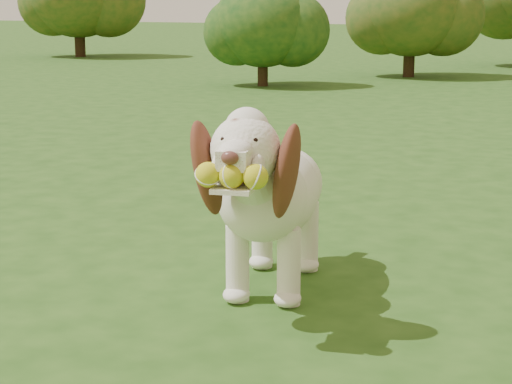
% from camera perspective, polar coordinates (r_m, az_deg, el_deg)
% --- Properties ---
extents(ground, '(80.00, 80.00, 0.00)m').
position_cam_1_polar(ground, '(3.87, 2.30, -4.75)').
color(ground, '#224614').
rests_on(ground, ground).
extents(dog, '(0.56, 1.23, 0.80)m').
position_cam_1_polar(dog, '(3.38, 0.93, 0.16)').
color(dog, white).
rests_on(dog, ground).
extents(shrub_a, '(1.39, 1.39, 1.44)m').
position_cam_1_polar(shrub_a, '(11.98, 0.46, 11.12)').
color(shrub_a, '#382314').
rests_on(shrub_a, ground).
extents(shrub_b, '(1.69, 1.69, 1.76)m').
position_cam_1_polar(shrub_b, '(13.66, 10.29, 11.88)').
color(shrub_b, '#382314').
rests_on(shrub_b, ground).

